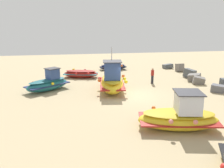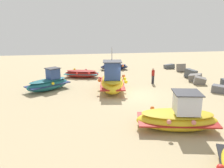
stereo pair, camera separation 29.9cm
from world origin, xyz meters
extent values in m
plane|color=tan|center=(0.00, 0.00, 0.00)|extent=(57.86, 57.86, 0.00)
ellipsoid|color=navy|center=(-11.94, 0.39, 0.36)|extent=(1.29, 3.71, 0.79)
cube|color=black|center=(-11.94, 0.39, 0.40)|extent=(1.31, 3.56, 0.12)
ellipsoid|color=#151E45|center=(-11.94, 0.39, 0.67)|extent=(1.11, 3.26, 0.17)
sphere|color=orange|center=(-11.19, 1.43, 0.67)|extent=(0.30, 0.30, 0.30)
sphere|color=orange|center=(-12.69, 0.91, 0.60)|extent=(0.30, 0.30, 0.30)
sphere|color=red|center=(-11.19, 0.39, 0.59)|extent=(0.30, 0.30, 0.30)
sphere|color=orange|center=(-12.69, -0.13, 0.60)|extent=(0.30, 0.30, 0.30)
sphere|color=red|center=(-11.19, -0.64, 0.62)|extent=(0.30, 0.30, 0.30)
ellipsoid|color=gold|center=(7.19, 1.00, 0.54)|extent=(2.96, 5.22, 1.17)
cube|color=maroon|center=(7.19, 1.00, 0.59)|extent=(2.95, 5.03, 0.19)
ellipsoid|color=gold|center=(7.19, 1.00, 0.99)|extent=(2.57, 4.58, 0.26)
cube|color=silver|center=(7.29, 1.49, 1.68)|extent=(1.70, 1.63, 1.22)
cube|color=#333338|center=(7.29, 1.49, 2.32)|extent=(1.97, 1.90, 0.06)
sphere|color=orange|center=(5.85, -0.12, 0.92)|extent=(0.27, 0.27, 0.27)
sphere|color=#EA7F75|center=(8.12, 0.11, 0.91)|extent=(0.27, 0.27, 0.27)
sphere|color=red|center=(6.13, 1.22, 0.91)|extent=(0.27, 0.27, 0.27)
sphere|color=#EA7F75|center=(8.40, 1.46, 0.90)|extent=(0.27, 0.27, 0.27)
sphere|color=yellow|center=(6.41, 2.57, 0.90)|extent=(0.27, 0.27, 0.27)
ellipsoid|color=gold|center=(-1.77, -1.54, 0.65)|extent=(5.47, 2.80, 1.30)
cube|color=maroon|center=(-1.77, -1.54, 0.71)|extent=(5.28, 2.85, 0.11)
ellipsoid|color=gold|center=(-1.77, -1.54, 1.19)|extent=(4.81, 2.46, 0.21)
cube|color=#2D4784|center=(-1.18, -1.62, 2.09)|extent=(1.67, 1.63, 1.59)
cube|color=#333338|center=(-1.18, -1.62, 2.92)|extent=(1.93, 1.89, 0.06)
cylinder|color=#B7B7BC|center=(-2.69, -1.41, 2.67)|extent=(0.08, 0.08, 2.74)
sphere|color=orange|center=(-3.06, -0.17, 1.10)|extent=(0.32, 0.32, 0.32)
sphere|color=red|center=(-2.66, -2.61, 1.02)|extent=(0.32, 0.32, 0.32)
sphere|color=yellow|center=(-1.61, -0.37, 1.16)|extent=(0.32, 0.32, 0.32)
sphere|color=orange|center=(-1.20, -2.81, 1.20)|extent=(0.32, 0.32, 0.32)
sphere|color=yellow|center=(-0.16, -0.57, 1.23)|extent=(0.32, 0.32, 0.32)
ellipsoid|color=maroon|center=(-7.88, -4.18, 0.43)|extent=(2.51, 4.26, 0.87)
cube|color=#1E6670|center=(-7.88, -4.18, 0.47)|extent=(2.52, 4.12, 0.09)
ellipsoid|color=maroon|center=(-7.88, -4.18, 0.79)|extent=(2.20, 3.75, 0.15)
sphere|color=red|center=(-6.76, -3.38, 0.70)|extent=(0.26, 0.26, 0.26)
sphere|color=#EA7F75|center=(-8.64, -3.62, 0.76)|extent=(0.26, 0.26, 0.26)
sphere|color=red|center=(-7.11, -4.74, 0.65)|extent=(0.26, 0.26, 0.26)
sphere|color=yellow|center=(-8.99, -4.97, 0.79)|extent=(0.26, 0.26, 0.26)
sphere|color=red|center=(12.39, 0.55, 0.73)|extent=(0.32, 0.32, 0.32)
ellipsoid|color=#1E6670|center=(-2.89, -7.55, 0.53)|extent=(3.82, 4.38, 1.06)
cube|color=navy|center=(-2.89, -7.55, 0.58)|extent=(3.76, 4.28, 0.09)
ellipsoid|color=#1A565F|center=(-2.89, -7.55, 0.97)|extent=(3.36, 3.85, 0.17)
cube|color=#2D4784|center=(-3.26, -7.05, 1.54)|extent=(1.38, 1.41, 0.97)
cube|color=#333338|center=(-3.26, -7.05, 2.06)|extent=(1.61, 1.64, 0.06)
sphere|color=orange|center=(-3.01, -8.88, 0.80)|extent=(0.27, 0.27, 0.27)
sphere|color=yellow|center=(-2.18, -7.01, 0.83)|extent=(0.27, 0.27, 0.27)
sphere|color=orange|center=(-4.20, -7.27, 0.94)|extent=(0.27, 0.27, 0.27)
cylinder|color=#2D2D38|center=(-3.77, 3.20, 0.44)|extent=(0.14, 0.14, 0.87)
cylinder|color=#2D2D38|center=(-3.73, 3.05, 0.44)|extent=(0.14, 0.14, 0.87)
cylinder|color=maroon|center=(-3.75, 3.13, 1.16)|extent=(0.32, 0.32, 0.57)
sphere|color=tan|center=(-3.75, 3.13, 1.56)|extent=(0.22, 0.22, 0.22)
cube|color=#4C5156|center=(-11.62, 8.12, 0.29)|extent=(1.08, 1.38, 0.78)
cube|color=slate|center=(-9.43, 8.88, 0.50)|extent=(1.15, 1.15, 1.14)
cube|color=slate|center=(-7.63, 9.22, 0.33)|extent=(1.07, 1.08, 0.80)
cube|color=#4C5156|center=(-5.63, 8.33, 0.49)|extent=(1.54, 1.31, 1.14)
cube|color=slate|center=(-3.92, 8.02, 0.40)|extent=(1.66, 1.74, 1.03)
cube|color=slate|center=(-2.71, 7.88, 0.38)|extent=(1.26, 1.45, 1.03)
cube|color=#4C5156|center=(-0.36, 9.22, 0.54)|extent=(0.76, 0.88, 1.11)
cube|color=slate|center=(0.36, 8.08, 0.34)|extent=(1.41, 1.42, 0.73)
camera|label=1|loc=(20.06, -5.36, 6.39)|focal=38.92mm
camera|label=2|loc=(20.11, -5.07, 6.39)|focal=38.92mm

